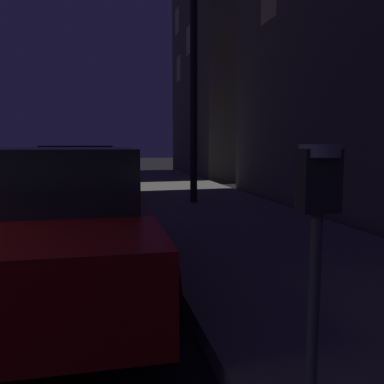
# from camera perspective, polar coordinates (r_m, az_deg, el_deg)

# --- Properties ---
(parking_meter) EXTENTS (0.19, 0.19, 1.32)m
(parking_meter) POSITION_cam_1_polar(r_m,az_deg,el_deg) (2.02, 17.10, -2.69)
(parking_meter) COLOR #59595B
(parking_meter) RESTS_ON sidewalk
(car_red) EXTENTS (2.08, 4.53, 1.43)m
(car_red) POSITION_cam_1_polar(r_m,az_deg,el_deg) (4.48, -18.56, -3.44)
(car_red) COLOR maroon
(car_red) RESTS_ON ground
(car_green) EXTENTS (2.26, 4.16, 1.43)m
(car_green) POSITION_cam_1_polar(r_m,az_deg,el_deg) (10.43, -15.33, 2.28)
(car_green) COLOR #19592D
(car_green) RESTS_ON ground
(street_lamp) EXTENTS (0.44, 0.44, 5.64)m
(street_lamp) POSITION_cam_1_polar(r_m,az_deg,el_deg) (9.53, 0.25, 21.34)
(street_lamp) COLOR black
(street_lamp) RESTS_ON sidewalk
(building_far) EXTENTS (8.90, 7.60, 11.99)m
(building_far) POSITION_cam_1_polar(r_m,az_deg,el_deg) (20.83, 12.06, 19.16)
(building_far) COLOR #6B6056
(building_far) RESTS_ON ground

